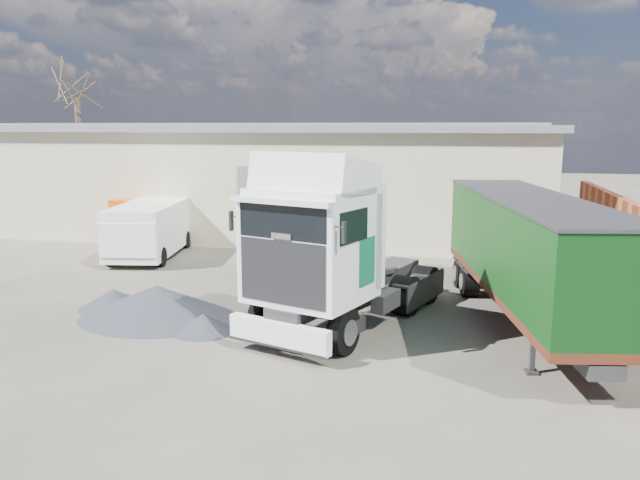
% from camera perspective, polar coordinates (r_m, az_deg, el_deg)
% --- Properties ---
extents(ground, '(120.00, 120.00, 0.00)m').
position_cam_1_polar(ground, '(16.87, -6.07, -7.85)').
color(ground, black).
rests_on(ground, ground).
extents(warehouse, '(30.60, 12.60, 5.42)m').
position_cam_1_polar(warehouse, '(33.21, -7.23, 5.80)').
color(warehouse, beige).
rests_on(warehouse, ground).
extents(bare_tree, '(4.00, 4.00, 9.60)m').
position_cam_1_polar(bare_tree, '(42.21, -21.44, 13.29)').
color(bare_tree, '#382B21').
rests_on(bare_tree, ground).
extents(tractor_unit, '(4.75, 7.32, 4.68)m').
position_cam_1_polar(tractor_unit, '(15.88, 0.91, -1.59)').
color(tractor_unit, black).
rests_on(tractor_unit, ground).
extents(box_trailer, '(4.11, 10.67, 3.47)m').
position_cam_1_polar(box_trailer, '(17.26, 18.42, -0.66)').
color(box_trailer, '#2D2D30').
rests_on(box_trailer, ground).
extents(panel_van, '(3.07, 5.62, 2.18)m').
position_cam_1_polar(panel_van, '(26.05, -15.45, 0.86)').
color(panel_van, black).
rests_on(panel_van, ground).
extents(orange_skip, '(3.68, 2.73, 2.07)m').
position_cam_1_polar(orange_skip, '(28.57, -15.13, 1.24)').
color(orange_skip, '#2D2D30').
rests_on(orange_skip, ground).
extents(gravel_heap, '(5.40, 4.72, 0.93)m').
position_cam_1_polar(gravel_heap, '(18.00, -14.87, -5.55)').
color(gravel_heap, black).
rests_on(gravel_heap, ground).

